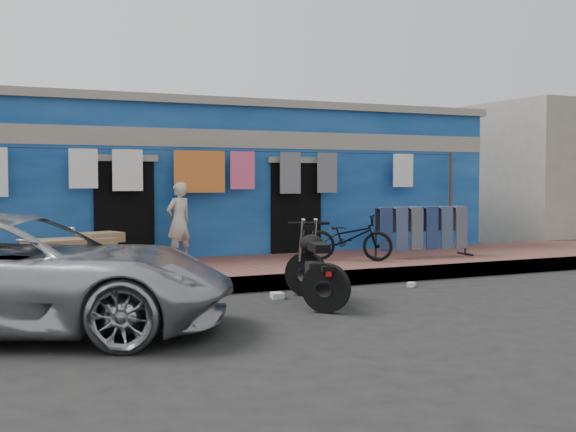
# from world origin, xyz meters

# --- Properties ---
(ground) EXTENTS (80.00, 80.00, 0.00)m
(ground) POSITION_xyz_m (0.00, 0.00, 0.00)
(ground) COLOR black
(ground) RESTS_ON ground
(sidewalk) EXTENTS (28.00, 3.00, 0.25)m
(sidewalk) POSITION_xyz_m (0.00, 3.00, 0.12)
(sidewalk) COLOR brown
(sidewalk) RESTS_ON ground
(curb) EXTENTS (28.00, 0.10, 0.25)m
(curb) POSITION_xyz_m (0.00, 1.55, 0.12)
(curb) COLOR gray
(curb) RESTS_ON ground
(building) EXTENTS (12.20, 5.20, 3.36)m
(building) POSITION_xyz_m (-0.00, 6.99, 1.69)
(building) COLOR navy
(building) RESTS_ON ground
(neighbor_right) EXTENTS (6.00, 5.00, 3.80)m
(neighbor_right) POSITION_xyz_m (11.00, 7.00, 1.90)
(neighbor_right) COLOR #9E9384
(neighbor_right) RESTS_ON ground
(clothesline) EXTENTS (10.06, 0.06, 2.10)m
(clothesline) POSITION_xyz_m (-0.55, 4.25, 1.81)
(clothesline) COLOR brown
(clothesline) RESTS_ON sidewalk
(car) EXTENTS (5.52, 4.09, 1.42)m
(car) POSITION_xyz_m (-4.37, -0.14, 0.71)
(car) COLOR #ACACB1
(car) RESTS_ON ground
(seated_person) EXTENTS (0.62, 0.53, 1.46)m
(seated_person) POSITION_xyz_m (-1.30, 4.02, 0.98)
(seated_person) COLOR beige
(seated_person) RESTS_ON sidewalk
(bicycle) EXTENTS (1.62, 1.43, 1.04)m
(bicycle) POSITION_xyz_m (1.60, 2.79, 0.77)
(bicycle) COLOR black
(bicycle) RESTS_ON sidewalk
(motorcycle) EXTENTS (1.49, 2.06, 1.13)m
(motorcycle) POSITION_xyz_m (-0.40, 0.18, 0.57)
(motorcycle) COLOR black
(motorcycle) RESTS_ON ground
(charpoy) EXTENTS (2.10, 1.56, 0.59)m
(charpoy) POSITION_xyz_m (-3.17, 3.28, 0.55)
(charpoy) COLOR brown
(charpoy) RESTS_ON sidewalk
(jeans_rack) EXTENTS (2.16, 0.74, 1.01)m
(jeans_rack) POSITION_xyz_m (3.21, 2.78, 0.75)
(jeans_rack) COLOR black
(jeans_rack) RESTS_ON sidewalk
(litter_a) EXTENTS (0.20, 0.16, 0.08)m
(litter_a) POSITION_xyz_m (-0.10, 1.05, 0.04)
(litter_a) COLOR silver
(litter_a) RESTS_ON ground
(litter_b) EXTENTS (0.18, 0.17, 0.07)m
(litter_b) POSITION_xyz_m (1.75, 0.96, 0.04)
(litter_b) COLOR silver
(litter_b) RESTS_ON ground
(litter_c) EXTENTS (0.21, 0.24, 0.09)m
(litter_c) POSITION_xyz_m (-0.71, 0.81, 0.04)
(litter_c) COLOR silver
(litter_c) RESTS_ON ground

